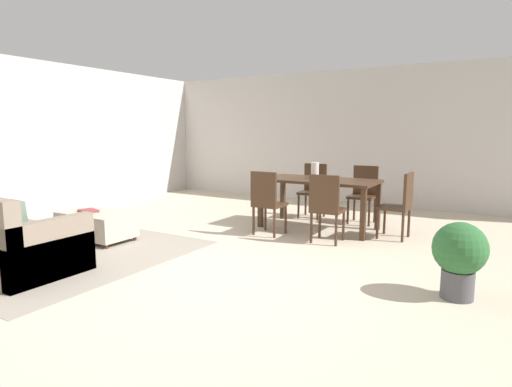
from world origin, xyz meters
name	(u,v)px	position (x,y,z in m)	size (l,w,h in m)	color
ground_plane	(207,271)	(0.00, 0.00, 0.00)	(10.80, 10.80, 0.00)	beige
wall_back	(357,137)	(0.00, 5.00, 1.35)	(9.00, 0.12, 2.70)	beige
wall_left	(7,139)	(-4.50, 0.50, 1.35)	(0.12, 11.00, 2.70)	beige
area_rug	(55,251)	(-2.10, -0.36, 0.00)	(3.00, 2.80, 0.01)	gray
ottoman_table	(96,224)	(-2.10, 0.28, 0.22)	(1.04, 0.58, 0.38)	#B7AD9E
dining_table	(319,185)	(0.22, 2.50, 0.67)	(1.73, 0.87, 0.76)	#422B1C
dining_chair_near_left	(267,199)	(-0.24, 1.71, 0.52)	(0.40, 0.40, 0.92)	#422B1C
dining_chair_near_right	(326,205)	(0.64, 1.73, 0.52)	(0.42, 0.42, 0.92)	#422B1C
dining_chair_far_left	(313,187)	(-0.20, 3.28, 0.52)	(0.42, 0.42, 0.92)	#422B1C
dining_chair_far_right	(364,191)	(0.68, 3.27, 0.52)	(0.41, 0.41, 0.92)	#422B1C
dining_chair_head_east	(401,202)	(1.43, 2.48, 0.52)	(0.41, 0.41, 0.92)	#422B1C
vase_centerpiece	(315,171)	(0.15, 2.50, 0.88)	(0.12, 0.12, 0.25)	silver
book_on_ottoman	(88,211)	(-2.21, 0.25, 0.40)	(0.26, 0.20, 0.03)	maroon
potted_plant	(459,254)	(2.36, 0.56, 0.40)	(0.47, 0.47, 0.69)	#4C4C51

